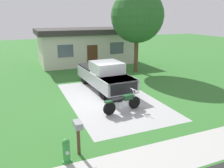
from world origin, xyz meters
name	(u,v)px	position (x,y,z in m)	size (l,w,h in m)	color
ground_plane	(111,99)	(0.00, 0.00, 0.00)	(80.00, 80.00, 0.00)	#35742F
driveway_pad	(111,99)	(0.00, 0.00, 0.00)	(4.85, 8.32, 0.01)	#ACACAC
sidewalk_strip	(175,154)	(0.00, -6.00, 0.00)	(36.00, 1.80, 0.01)	#B5B5B0
motorcycle	(123,103)	(-0.13, -1.86, 0.47)	(2.20, 0.74, 1.09)	black
pickup_truck	(104,75)	(0.37, 2.13, 0.95)	(2.25, 5.71, 1.90)	black
fire_hydrant	(66,151)	(-3.65, -4.97, 0.43)	(0.32, 0.40, 0.87)	#2D8C38
mailbox	(78,129)	(-3.16, -4.67, 0.98)	(0.26, 0.48, 1.26)	#4C3823
shade_tree	(137,16)	(4.71, 5.72, 4.70)	(4.42, 4.42, 6.92)	brown
neighbor_house	(85,45)	(1.72, 11.33, 1.79)	(9.60, 5.60, 3.50)	beige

